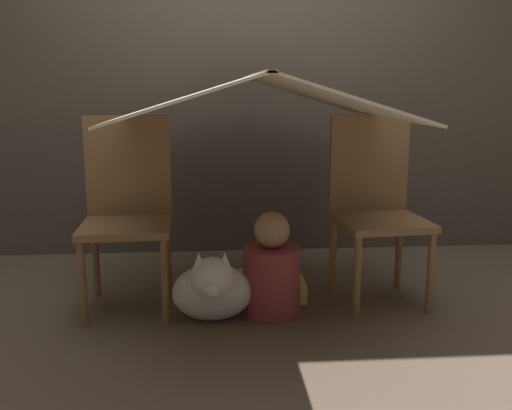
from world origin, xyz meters
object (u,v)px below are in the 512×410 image
object	(u,v)px
chair_left	(127,206)
dog	(212,288)
chair_right	(376,202)
person_front	(272,272)

from	to	relation	value
chair_left	dog	bearing A→B (deg)	-36.52
chair_right	person_front	size ratio (longest dim) A/B	1.86
chair_left	dog	xyz separation A→B (m)	(0.43, -0.30, -0.35)
chair_left	chair_right	distance (m)	1.29
chair_left	person_front	size ratio (longest dim) A/B	1.86
chair_left	person_front	bearing A→B (deg)	-17.58
dog	person_front	bearing A→B (deg)	17.39
chair_right	dog	bearing A→B (deg)	-166.83
person_front	chair_left	bearing A→B (deg)	164.25
dog	chair_left	bearing A→B (deg)	145.31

